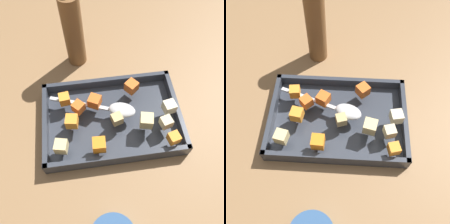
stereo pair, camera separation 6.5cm
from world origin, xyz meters
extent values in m
plane|color=#936D47|center=(0.00, 0.00, 0.00)|extent=(4.00, 4.00, 0.00)
cube|color=#333842|center=(0.00, -0.02, 0.01)|extent=(0.37, 0.25, 0.01)
cube|color=#333842|center=(0.00, -0.13, 0.03)|extent=(0.37, 0.01, 0.03)
cube|color=#333842|center=(0.00, 0.10, 0.03)|extent=(0.37, 0.01, 0.03)
cube|color=#333842|center=(-0.18, -0.02, 0.03)|extent=(0.01, 0.25, 0.03)
cube|color=#333842|center=(0.18, -0.02, 0.03)|extent=(0.01, 0.25, 0.03)
cube|color=orange|center=(0.10, 0.00, 0.06)|extent=(0.03, 0.03, 0.03)
cube|color=orange|center=(0.04, -0.05, 0.06)|extent=(0.04, 0.04, 0.03)
cube|color=orange|center=(0.08, -0.04, 0.06)|extent=(0.04, 0.04, 0.03)
cube|color=orange|center=(-0.06, -0.09, 0.06)|extent=(0.04, 0.04, 0.03)
cube|color=orange|center=(0.12, -0.07, 0.06)|extent=(0.03, 0.03, 0.03)
cube|color=orange|center=(0.04, 0.07, 0.06)|extent=(0.03, 0.03, 0.03)
cube|color=orange|center=(-0.14, 0.08, 0.06)|extent=(0.03, 0.03, 0.03)
cube|color=beige|center=(-0.13, 0.03, 0.06)|extent=(0.03, 0.03, 0.03)
cube|color=beige|center=(-0.15, -0.01, 0.06)|extent=(0.03, 0.03, 0.03)
cube|color=tan|center=(-0.01, 0.01, 0.06)|extent=(0.03, 0.03, 0.03)
cube|color=#E0CC89|center=(0.13, 0.06, 0.06)|extent=(0.04, 0.04, 0.03)
cube|color=#E0CC89|center=(-0.08, 0.03, 0.06)|extent=(0.04, 0.04, 0.03)
ellipsoid|color=silver|center=(-0.03, -0.02, 0.05)|extent=(0.08, 0.07, 0.02)
cube|color=silver|center=(0.08, -0.06, 0.05)|extent=(0.16, 0.07, 0.01)
cylinder|color=brown|center=(0.08, -0.26, 0.11)|extent=(0.06, 0.06, 0.23)
camera|label=1|loc=(0.05, 0.31, 0.62)|focal=40.48mm
camera|label=2|loc=(-0.02, 0.32, 0.62)|focal=40.48mm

